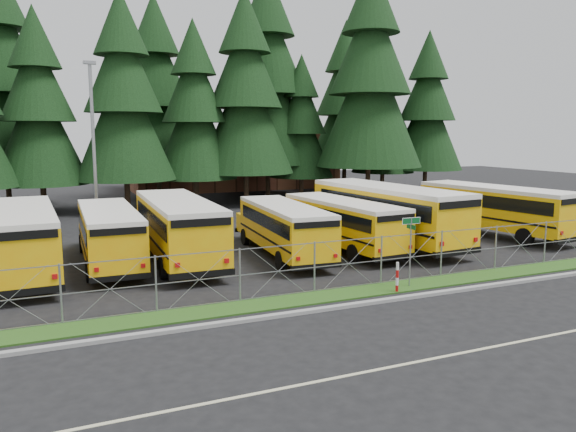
% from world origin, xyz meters
% --- Properties ---
extents(ground, '(120.00, 120.00, 0.00)m').
position_xyz_m(ground, '(0.00, 0.00, 0.00)').
color(ground, black).
rests_on(ground, ground).
extents(curb, '(50.00, 0.25, 0.12)m').
position_xyz_m(curb, '(0.00, -3.10, 0.06)').
color(curb, gray).
rests_on(curb, ground).
extents(grass_verge, '(50.00, 1.40, 0.06)m').
position_xyz_m(grass_verge, '(0.00, -1.70, 0.03)').
color(grass_verge, '#214213').
rests_on(grass_verge, ground).
extents(road_lane_line, '(50.00, 0.12, 0.01)m').
position_xyz_m(road_lane_line, '(0.00, -8.00, 0.01)').
color(road_lane_line, beige).
rests_on(road_lane_line, ground).
extents(chainlink_fence, '(44.00, 0.10, 2.00)m').
position_xyz_m(chainlink_fence, '(0.00, -1.00, 1.00)').
color(chainlink_fence, gray).
rests_on(chainlink_fence, ground).
extents(brick_building, '(22.00, 10.00, 6.00)m').
position_xyz_m(brick_building, '(6.00, 40.00, 3.00)').
color(brick_building, brown).
rests_on(brick_building, ground).
extents(bus_0, '(3.01, 11.29, 2.94)m').
position_xyz_m(bus_0, '(-14.25, 6.59, 1.47)').
color(bus_0, '#F6A407').
rests_on(bus_0, ground).
extents(bus_1, '(2.61, 10.21, 2.66)m').
position_xyz_m(bus_1, '(-10.67, 6.98, 1.33)').
color(bus_1, '#F6A407').
rests_on(bus_1, ground).
extents(bus_2, '(3.06, 11.53, 3.00)m').
position_xyz_m(bus_2, '(-7.60, 6.59, 1.50)').
color(bus_2, '#F6A407').
rests_on(bus_2, ground).
extents(bus_4, '(3.07, 10.08, 2.60)m').
position_xyz_m(bus_4, '(-2.58, 5.52, 1.30)').
color(bus_4, '#F6A407').
rests_on(bus_4, ground).
extents(bus_5, '(3.09, 10.20, 2.64)m').
position_xyz_m(bus_5, '(0.74, 5.66, 1.32)').
color(bus_5, '#F6A407').
rests_on(bus_5, ground).
extents(bus_6, '(3.98, 12.59, 3.25)m').
position_xyz_m(bus_6, '(3.60, 6.03, 1.62)').
color(bus_6, '#F6A407').
rests_on(bus_6, ground).
extents(bus_east, '(4.38, 11.53, 2.95)m').
position_xyz_m(bus_east, '(10.95, 5.76, 1.48)').
color(bus_east, '#F6A407').
rests_on(bus_east, ground).
extents(street_sign, '(0.84, 0.55, 2.81)m').
position_xyz_m(street_sign, '(-0.20, -1.83, 2.03)').
color(street_sign, gray).
rests_on(street_sign, ground).
extents(striped_bollard, '(0.11, 0.11, 1.20)m').
position_xyz_m(striped_bollard, '(-1.10, -2.28, 0.60)').
color(striped_bollard, '#B20C0C').
rests_on(striped_bollard, ground).
extents(light_standard, '(0.70, 0.35, 10.14)m').
position_xyz_m(light_standard, '(-10.47, 15.11, 5.50)').
color(light_standard, gray).
rests_on(light_standard, ground).
extents(conifer_2, '(6.88, 6.88, 15.22)m').
position_xyz_m(conifer_2, '(-13.33, 26.00, 7.61)').
color(conifer_2, black).
rests_on(conifer_2, ground).
extents(conifer_3, '(7.57, 7.57, 16.74)m').
position_xyz_m(conifer_3, '(-7.37, 24.85, 8.37)').
color(conifer_3, black).
rests_on(conifer_3, ground).
extents(conifer_4, '(6.90, 6.90, 15.26)m').
position_xyz_m(conifer_4, '(-1.51, 26.43, 7.63)').
color(conifer_4, black).
rests_on(conifer_4, ground).
extents(conifer_5, '(8.11, 8.11, 17.94)m').
position_xyz_m(conifer_5, '(2.73, 25.87, 8.97)').
color(conifer_5, black).
rests_on(conifer_5, ground).
extents(conifer_6, '(5.95, 5.95, 13.15)m').
position_xyz_m(conifer_6, '(8.90, 27.87, 6.58)').
color(conifer_6, black).
rests_on(conifer_6, ground).
extents(conifer_7, '(9.38, 9.38, 20.74)m').
position_xyz_m(conifer_7, '(13.55, 23.63, 10.37)').
color(conifer_7, black).
rests_on(conifer_7, ground).
extents(conifer_8, '(6.29, 6.29, 13.92)m').
position_xyz_m(conifer_8, '(18.40, 28.71, 6.96)').
color(conifer_8, black).
rests_on(conifer_8, ground).
extents(conifer_9, '(7.25, 7.25, 16.03)m').
position_xyz_m(conifer_9, '(22.27, 26.82, 8.02)').
color(conifer_9, black).
rests_on(conifer_9, ground).
extents(conifer_10, '(9.19, 9.19, 20.32)m').
position_xyz_m(conifer_10, '(-15.96, 31.95, 10.16)').
color(conifer_10, black).
rests_on(conifer_10, ground).
extents(conifer_11, '(8.34, 8.34, 18.45)m').
position_xyz_m(conifer_11, '(-3.40, 32.84, 9.23)').
color(conifer_11, black).
rests_on(conifer_11, ground).
extents(conifer_12, '(9.57, 9.57, 21.16)m').
position_xyz_m(conifer_12, '(6.48, 30.27, 10.58)').
color(conifer_12, black).
rests_on(conifer_12, ground).
extents(conifer_13, '(7.80, 7.80, 17.25)m').
position_xyz_m(conifer_13, '(15.45, 31.36, 8.63)').
color(conifer_13, black).
rests_on(conifer_13, ground).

